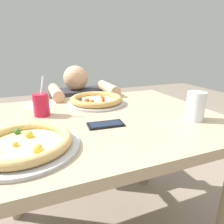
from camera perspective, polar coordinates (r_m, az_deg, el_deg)
dining_table at (r=0.99m, az=-2.70°, el=-7.87°), size 1.11×0.88×0.75m
pizza_near at (r=0.70m, az=-23.55°, el=-8.33°), size 0.34×0.34×0.04m
pizza_far at (r=1.15m, az=-4.51°, el=3.33°), size 0.33×0.33×0.05m
drink_cup_colored at (r=1.00m, az=-19.47°, el=2.00°), size 0.07×0.07×0.19m
water_cup_clear at (r=0.96m, az=22.68°, el=1.66°), size 0.08×0.08×0.13m
paper_napkin at (r=1.19m, az=-19.67°, el=1.83°), size 0.18×0.17×0.00m
cell_phone at (r=0.84m, az=-1.83°, el=-3.53°), size 0.16×0.09×0.01m
diner_seated at (r=1.69m, az=-9.44°, el=-4.85°), size 0.43×0.53×0.93m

